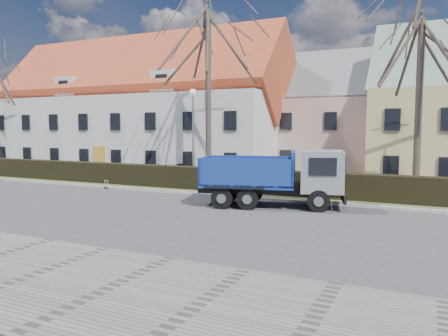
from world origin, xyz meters
The scene contains 12 objects.
ground centered at (0.00, 0.00, 0.00)m, with size 120.00×120.00×0.00m, color #3A3A3D.
curb_far centered at (0.00, 4.60, 0.06)m, with size 80.00×0.30×0.12m, color #A4A19A.
grass_strip centered at (0.00, 6.20, 0.05)m, with size 80.00×3.00×0.10m, color #4A552F.
hedge centered at (0.00, 6.00, 0.65)m, with size 60.00×0.90×1.30m, color black.
building_white centered at (-13.00, 16.00, 4.75)m, with size 26.80×10.80×9.50m, color silver, non-canonical shape.
building_pink centered at (4.00, 20.00, 4.00)m, with size 10.80×8.80×8.00m, color tan, non-canonical shape.
tree_1 centered at (-2.00, 8.50, 6.33)m, with size 9.20×9.20×12.65m, color #40342C, non-canonical shape.
tree_2 centered at (10.00, 8.50, 5.50)m, with size 8.00×8.00×11.00m, color #40342C, non-canonical shape.
dump_truck centered at (3.93, 2.97, 1.34)m, with size 6.70×2.49×2.68m, color navy, non-canonical shape.
streetlight centered at (-2.25, 7.00, 2.99)m, with size 0.47×0.47×5.98m, color gray, non-canonical shape.
cart_frame centered at (-6.75, 4.28, 0.30)m, with size 0.65×0.37×0.60m, color silver, non-canonical shape.
parked_car_a centered at (-5.11, 11.45, 0.58)m, with size 1.38×3.43×1.17m, color black.
Camera 1 is at (10.76, -15.77, 3.56)m, focal length 35.00 mm.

